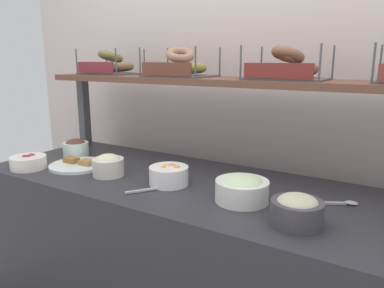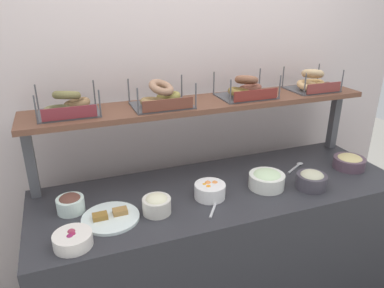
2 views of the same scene
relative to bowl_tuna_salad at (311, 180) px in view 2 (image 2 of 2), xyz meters
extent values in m
cube|color=beige|center=(-0.46, 0.72, 0.30)|extent=(3.26, 0.06, 2.40)
cube|color=#2D2D33|center=(-0.46, 0.17, -0.48)|extent=(2.06, 0.70, 0.85)
cube|color=#4C4C51|center=(-1.43, 0.44, 0.15)|extent=(0.05, 0.05, 0.40)
cube|color=#4C4C51|center=(0.50, 0.44, 0.15)|extent=(0.05, 0.05, 0.40)
cube|color=brown|center=(-0.46, 0.44, 0.36)|extent=(2.02, 0.32, 0.03)
cylinder|color=#423D47|center=(0.00, 0.00, -0.01)|extent=(0.17, 0.17, 0.08)
ellipsoid|color=#BDBA9A|center=(0.00, 0.00, 0.02)|extent=(0.13, 0.13, 0.06)
cylinder|color=#56404E|center=(0.38, 0.13, -0.02)|extent=(0.19, 0.19, 0.07)
ellipsoid|color=#D1BC7A|center=(0.38, 0.13, 0.01)|extent=(0.15, 0.15, 0.05)
cylinder|color=white|center=(-0.23, 0.09, -0.01)|extent=(0.20, 0.20, 0.08)
ellipsoid|color=beige|center=(-0.23, 0.09, 0.02)|extent=(0.15, 0.15, 0.06)
cylinder|color=white|center=(-0.57, 0.10, -0.01)|extent=(0.16, 0.16, 0.08)
sphere|color=#F48B47|center=(-0.57, 0.13, 0.02)|extent=(0.04, 0.04, 0.04)
sphere|color=orange|center=(-0.58, 0.09, 0.02)|extent=(0.03, 0.03, 0.03)
sphere|color=gold|center=(-0.59, 0.12, 0.02)|extent=(0.03, 0.03, 0.03)
sphere|color=orange|center=(-0.57, 0.14, 0.02)|extent=(0.03, 0.03, 0.03)
sphere|color=#F18843|center=(-0.54, 0.12, 0.02)|extent=(0.04, 0.04, 0.04)
cylinder|color=silver|center=(-0.87, 0.06, -0.01)|extent=(0.14, 0.14, 0.08)
ellipsoid|color=beige|center=(-0.87, 0.06, 0.02)|extent=(0.11, 0.11, 0.05)
cylinder|color=white|center=(-1.28, -0.06, -0.02)|extent=(0.17, 0.17, 0.06)
sphere|color=#9C2347|center=(-1.28, -0.06, 0.00)|extent=(0.03, 0.03, 0.03)
sphere|color=#8F2051|center=(-1.29, -0.07, 0.00)|extent=(0.03, 0.03, 0.03)
sphere|color=#9D364E|center=(-1.28, -0.04, 0.00)|extent=(0.04, 0.04, 0.04)
cylinder|color=white|center=(-1.27, 0.22, -0.01)|extent=(0.14, 0.14, 0.07)
ellipsoid|color=brown|center=(-1.27, 0.22, 0.02)|extent=(0.11, 0.11, 0.05)
cylinder|color=white|center=(-1.10, 0.08, -0.04)|extent=(0.28, 0.28, 0.01)
cube|color=olive|center=(-1.14, 0.08, -0.02)|extent=(0.07, 0.05, 0.02)
cube|color=#A47740|center=(-1.05, 0.09, -0.02)|extent=(0.07, 0.05, 0.02)
cube|color=#B7B7BC|center=(-0.61, -0.03, -0.04)|extent=(0.09, 0.12, 0.01)
ellipsoid|color=#B7B7BC|center=(-0.55, 0.05, -0.04)|extent=(0.04, 0.03, 0.01)
cube|color=#B7B7BC|center=(0.05, 0.22, -0.04)|extent=(0.13, 0.08, 0.01)
ellipsoid|color=#B7B7BC|center=(0.12, 0.27, -0.04)|extent=(0.04, 0.03, 0.01)
cube|color=#4C4C51|center=(-1.21, 0.46, 0.38)|extent=(0.30, 0.24, 0.01)
cylinder|color=#4C4C51|center=(-1.36, 0.35, 0.45)|extent=(0.01, 0.01, 0.14)
cylinder|color=#4C4C51|center=(-1.07, 0.35, 0.45)|extent=(0.01, 0.01, 0.14)
cylinder|color=#4C4C51|center=(-1.36, 0.58, 0.45)|extent=(0.01, 0.01, 0.14)
cylinder|color=#4C4C51|center=(-1.07, 0.58, 0.45)|extent=(0.01, 0.01, 0.14)
cube|color=maroon|center=(-1.21, 0.34, 0.42)|extent=(0.26, 0.01, 0.06)
torus|color=olive|center=(-1.27, 0.43, 0.41)|extent=(0.15, 0.15, 0.05)
torus|color=olive|center=(-1.17, 0.50, 0.42)|extent=(0.18, 0.18, 0.06)
torus|color=olive|center=(-1.21, 0.46, 0.48)|extent=(0.19, 0.19, 0.08)
cube|color=#4C4C51|center=(-0.72, 0.43, 0.38)|extent=(0.32, 0.24, 0.01)
cylinder|color=#4C4C51|center=(-0.88, 0.32, 0.45)|extent=(0.01, 0.01, 0.14)
cylinder|color=#4C4C51|center=(-0.57, 0.32, 0.45)|extent=(0.01, 0.01, 0.14)
cylinder|color=#4C4C51|center=(-0.88, 0.55, 0.45)|extent=(0.01, 0.01, 0.14)
cylinder|color=#4C4C51|center=(-0.57, 0.55, 0.45)|extent=(0.01, 0.01, 0.14)
cube|color=brown|center=(-0.72, 0.31, 0.42)|extent=(0.27, 0.01, 0.06)
torus|color=olive|center=(-0.78, 0.40, 0.42)|extent=(0.20, 0.20, 0.06)
torus|color=olive|center=(-0.68, 0.47, 0.42)|extent=(0.20, 0.19, 0.06)
torus|color=#A0755A|center=(-0.72, 0.43, 0.48)|extent=(0.20, 0.20, 0.09)
cube|color=#4C4C51|center=(-0.20, 0.44, 0.38)|extent=(0.33, 0.24, 0.01)
cylinder|color=#4C4C51|center=(-0.36, 0.33, 0.45)|extent=(0.01, 0.01, 0.14)
cylinder|color=#4C4C51|center=(-0.04, 0.33, 0.45)|extent=(0.01, 0.01, 0.14)
cylinder|color=#4C4C51|center=(-0.36, 0.56, 0.45)|extent=(0.01, 0.01, 0.14)
cylinder|color=#4C4C51|center=(-0.04, 0.56, 0.45)|extent=(0.01, 0.01, 0.14)
cube|color=maroon|center=(-0.20, 0.32, 0.42)|extent=(0.28, 0.01, 0.06)
torus|color=brown|center=(-0.26, 0.41, 0.42)|extent=(0.16, 0.15, 0.06)
torus|color=brown|center=(-0.15, 0.48, 0.42)|extent=(0.20, 0.20, 0.06)
torus|color=brown|center=(-0.20, 0.44, 0.48)|extent=(0.20, 0.20, 0.08)
cube|color=#4C4C51|center=(0.28, 0.45, 0.38)|extent=(0.29, 0.24, 0.01)
cylinder|color=#4C4C51|center=(0.14, 0.33, 0.45)|extent=(0.01, 0.01, 0.14)
cylinder|color=#4C4C51|center=(0.42, 0.33, 0.45)|extent=(0.01, 0.01, 0.14)
cylinder|color=#4C4C51|center=(0.14, 0.56, 0.45)|extent=(0.01, 0.01, 0.14)
cylinder|color=#4C4C51|center=(0.42, 0.56, 0.45)|extent=(0.01, 0.01, 0.14)
cube|color=brown|center=(0.28, 0.33, 0.42)|extent=(0.24, 0.01, 0.06)
torus|color=tan|center=(0.23, 0.42, 0.42)|extent=(0.19, 0.19, 0.06)
torus|color=#DFAC66|center=(0.32, 0.48, 0.41)|extent=(0.19, 0.19, 0.05)
torus|color=tan|center=(0.28, 0.45, 0.48)|extent=(0.20, 0.20, 0.09)
camera|label=1|loc=(0.29, -1.10, 0.46)|focal=34.43mm
camera|label=2|loc=(-1.25, -1.44, 0.95)|focal=33.99mm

